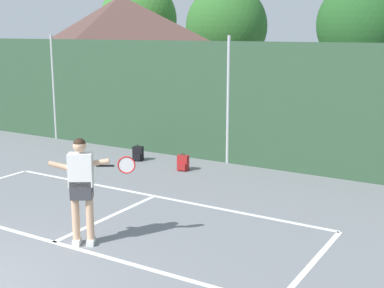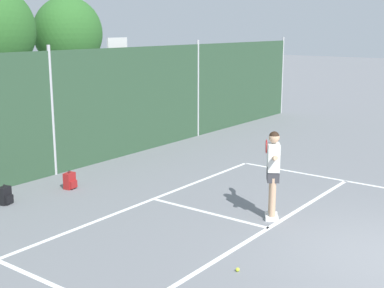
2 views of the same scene
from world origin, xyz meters
TOP-DOWN VIEW (x-y plane):
  - court_markings at (0.00, 0.65)m, footprint 8.30×11.10m
  - chainlink_fence at (0.00, 9.00)m, footprint 26.09×0.09m
  - basketball_hoop at (4.17, 10.71)m, footprint 0.90×0.67m
  - tennis_player at (0.51, 2.70)m, footprint 1.19×0.90m
  - tennis_ball at (-1.98, 1.96)m, footprint 0.07×0.07m
  - backpack_black at (-2.27, 7.93)m, footprint 0.32×0.30m
  - backpack_red at (-0.62, 7.67)m, footprint 0.31×0.28m

SIDE VIEW (x-z plane):
  - court_markings at x=0.00m, z-range 0.00..0.01m
  - tennis_ball at x=-1.98m, z-range 0.00..0.07m
  - backpack_black at x=-2.27m, z-range -0.04..0.42m
  - backpack_red at x=-0.62m, z-range -0.04..0.42m
  - tennis_player at x=0.51m, z-range 0.18..2.04m
  - chainlink_fence at x=0.00m, z-range -0.07..3.38m
  - basketball_hoop at x=4.17m, z-range 0.54..4.09m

